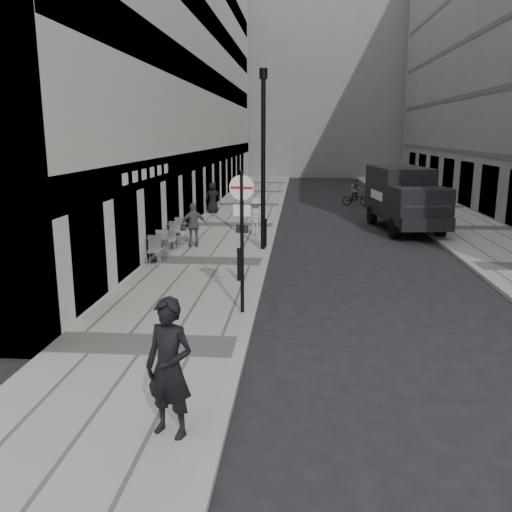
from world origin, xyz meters
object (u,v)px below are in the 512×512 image
Objects in this scene: panel_van at (404,195)px; cyclist at (356,195)px; sign_post at (242,223)px; lamppost at (263,152)px; walking_man at (169,368)px.

panel_van reaches higher than cyclist.
lamppost reaches higher than sign_post.
walking_man is 0.33× the size of panel_van.
walking_man is 19.66m from panel_van.
sign_post reaches higher than walking_man.
walking_man is 1.19× the size of cyclist.
panel_van is (6.18, 5.41, -2.15)m from lamppost.
lamppost is 15.29m from cyclist.
sign_post is (0.46, 5.59, 1.18)m from walking_man.
sign_post is 0.53× the size of lamppost.
lamppost reaches higher than walking_man.
sign_post is 0.55× the size of panel_van.
panel_van is at bearing 90.32° from walking_man.
panel_van is (6.18, 12.91, -0.72)m from sign_post.
lamppost is 1.04× the size of panel_van.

